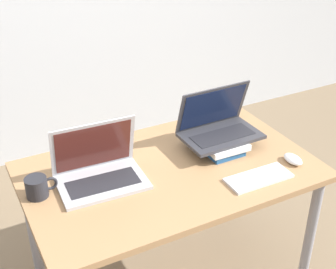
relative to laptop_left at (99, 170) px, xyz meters
name	(u,v)px	position (x,y,z in m)	size (l,w,h in m)	color
desk	(170,183)	(0.31, -0.06, -0.13)	(1.31, 0.80, 0.72)	#9E754C
laptop_left	(99,170)	(0.00, 0.00, 0.00)	(0.39, 0.28, 0.26)	#B2B2B7
book_stack	(219,144)	(0.60, -0.02, -0.02)	(0.20, 0.24, 0.06)	#235693
laptop_on_books	(218,126)	(0.62, 0.02, 0.05)	(0.38, 0.24, 0.24)	#333338
wireless_keyboard	(259,178)	(0.62, -0.31, -0.05)	(0.30, 0.13, 0.01)	silver
mouse	(293,159)	(0.84, -0.28, -0.04)	(0.06, 0.11, 0.03)	white
mug	(37,187)	(-0.27, 0.01, -0.01)	(0.13, 0.09, 0.09)	#232328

